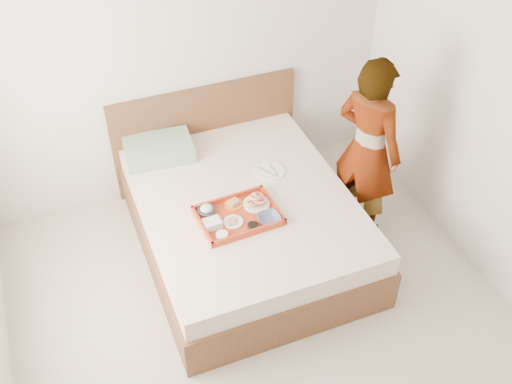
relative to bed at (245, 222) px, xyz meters
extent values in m
cube|color=beige|center=(-0.14, -1.00, -0.27)|extent=(3.50, 4.00, 0.01)
cube|color=silver|center=(-0.14, 1.00, 1.04)|extent=(3.50, 0.01, 2.60)
cube|color=brown|center=(0.00, 0.00, 0.00)|extent=(1.65, 2.00, 0.53)
cube|color=brown|center=(0.00, 0.97, 0.21)|extent=(1.65, 0.06, 0.95)
cube|color=#92B992|center=(-0.47, 0.75, 0.33)|extent=(0.58, 0.42, 0.13)
cube|color=#B53D19|center=(-0.13, -0.19, 0.29)|extent=(0.61, 0.45, 0.05)
cylinder|color=white|center=(0.04, -0.12, 0.29)|extent=(0.21, 0.21, 0.01)
imported|color=#1A2747|center=(0.07, -0.32, 0.30)|extent=(0.17, 0.17, 0.04)
cylinder|color=black|center=(-0.07, -0.35, 0.30)|extent=(0.09, 0.09, 0.03)
cylinder|color=white|center=(-0.18, -0.24, 0.29)|extent=(0.15, 0.15, 0.01)
cylinder|color=orange|center=(-0.11, -0.06, 0.29)|extent=(0.15, 0.15, 0.01)
imported|color=#1A2747|center=(-0.33, -0.07, 0.30)|extent=(0.13, 0.13, 0.04)
cube|color=silver|center=(-0.33, -0.22, 0.31)|extent=(0.13, 0.11, 0.05)
cylinder|color=white|center=(-0.31, -0.35, 0.30)|extent=(0.09, 0.09, 0.03)
cylinder|color=white|center=(0.29, 0.21, 0.27)|extent=(0.28, 0.28, 0.01)
imported|color=white|center=(0.97, -0.11, 0.52)|extent=(0.58, 0.68, 1.58)
camera|label=1|loc=(-1.20, -3.24, 3.33)|focal=42.46mm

